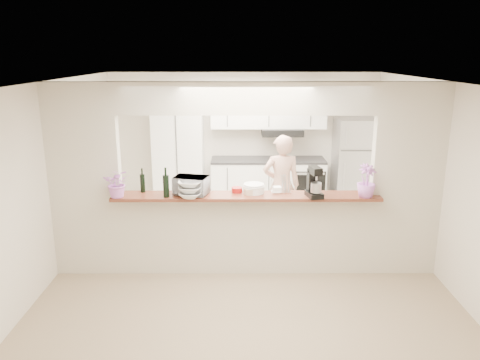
{
  "coord_description": "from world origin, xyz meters",
  "views": [
    {
      "loc": [
        -0.09,
        -5.75,
        2.83
      ],
      "look_at": [
        -0.08,
        0.3,
        1.19
      ],
      "focal_mm": 35.0,
      "sensor_mm": 36.0,
      "label": 1
    }
  ],
  "objects_px": {
    "refrigerator": "(355,164)",
    "toaster_oven": "(191,185)",
    "person": "(281,186)",
    "stand_mixer": "(314,183)"
  },
  "relations": [
    {
      "from": "refrigerator",
      "to": "toaster_oven",
      "type": "relative_size",
      "value": 4.05
    },
    {
      "from": "refrigerator",
      "to": "toaster_oven",
      "type": "xyz_separation_m",
      "value": [
        -2.75,
        -2.68,
        0.36
      ]
    },
    {
      "from": "toaster_oven",
      "to": "refrigerator",
      "type": "bearing_deg",
      "value": 58.5
    },
    {
      "from": "refrigerator",
      "to": "toaster_oven",
      "type": "bearing_deg",
      "value": -135.75
    },
    {
      "from": "refrigerator",
      "to": "person",
      "type": "bearing_deg",
      "value": -137.8
    },
    {
      "from": "toaster_oven",
      "to": "person",
      "type": "xyz_separation_m",
      "value": [
        1.28,
        1.34,
        -0.4
      ]
    },
    {
      "from": "toaster_oven",
      "to": "person",
      "type": "bearing_deg",
      "value": 60.7
    },
    {
      "from": "toaster_oven",
      "to": "stand_mixer",
      "type": "height_order",
      "value": "stand_mixer"
    },
    {
      "from": "stand_mixer",
      "to": "person",
      "type": "xyz_separation_m",
      "value": [
        -0.27,
        1.45,
        -0.45
      ]
    },
    {
      "from": "person",
      "to": "refrigerator",
      "type": "bearing_deg",
      "value": -142.15
    }
  ]
}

